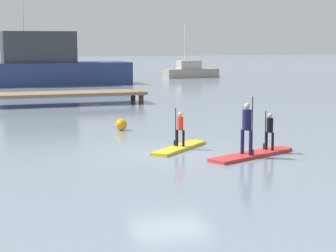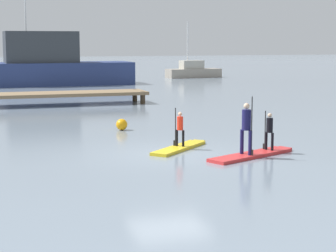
# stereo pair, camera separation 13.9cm
# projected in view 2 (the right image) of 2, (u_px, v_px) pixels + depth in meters

# --- Properties ---
(ground_plane) EXTENTS (240.00, 240.00, 0.00)m
(ground_plane) POSITION_uv_depth(u_px,v_px,m) (169.00, 153.00, 19.38)
(ground_plane) COLOR gray
(paddleboard_near) EXTENTS (2.53, 2.44, 0.10)m
(paddleboard_near) POSITION_uv_depth(u_px,v_px,m) (180.00, 148.00, 20.08)
(paddleboard_near) COLOR gold
(paddleboard_near) RESTS_ON ground
(paddler_child_solo) EXTENTS (0.32, 0.32, 1.26)m
(paddler_child_solo) POSITION_uv_depth(u_px,v_px,m) (180.00, 127.00, 19.99)
(paddler_child_solo) COLOR black
(paddler_child_solo) RESTS_ON paddleboard_near
(paddleboard_far) EXTENTS (3.35, 1.96, 0.10)m
(paddleboard_far) POSITION_uv_depth(u_px,v_px,m) (252.00, 155.00, 18.84)
(paddleboard_far) COLOR red
(paddleboard_far) RESTS_ON ground
(paddler_adult) EXTENTS (0.37, 0.47, 1.79)m
(paddler_adult) POSITION_uv_depth(u_px,v_px,m) (246.00, 125.00, 18.49)
(paddler_adult) COLOR #19194C
(paddler_adult) RESTS_ON paddleboard_far
(paddler_child_front) EXTENTS (0.27, 0.38, 1.24)m
(paddler_child_front) POSITION_uv_depth(u_px,v_px,m) (269.00, 129.00, 19.30)
(paddler_child_front) COLOR black
(paddler_child_front) RESTS_ON paddleboard_far
(fishing_boat_white_large) EXTENTS (14.94, 4.08, 10.21)m
(fishing_boat_white_large) POSITION_uv_depth(u_px,v_px,m) (40.00, 66.00, 48.78)
(fishing_boat_white_large) COLOR navy
(fishing_boat_white_large) RESTS_ON ground
(fishing_boat_green_midground) EXTENTS (5.50, 2.10, 5.32)m
(fishing_boat_green_midground) POSITION_uv_depth(u_px,v_px,m) (193.00, 71.00, 59.07)
(fishing_boat_green_midground) COLOR #9E9384
(fishing_boat_green_midground) RESTS_ON ground
(floating_dock) EXTENTS (10.73, 2.31, 0.70)m
(floating_dock) POSITION_uv_depth(u_px,v_px,m) (50.00, 95.00, 33.67)
(floating_dock) COLOR #846B4C
(floating_dock) RESTS_ON ground
(mooring_buoy_near) EXTENTS (0.46, 0.46, 0.46)m
(mooring_buoy_near) POSITION_uv_depth(u_px,v_px,m) (122.00, 125.00, 24.32)
(mooring_buoy_near) COLOR orange
(mooring_buoy_near) RESTS_ON ground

